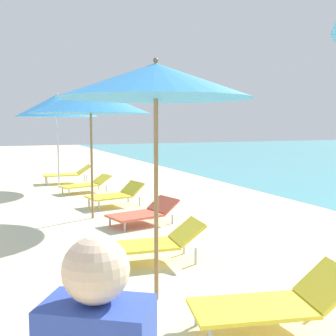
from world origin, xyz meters
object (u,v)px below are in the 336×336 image
lounger_second_shoreside (153,242)px  lounger_third_shoreside (116,194)px  lounger_third_inland (144,212)px  lounger_farthest_inland (86,184)px  lounger_second_inland (274,302)px  umbrella_third (90,101)px  lounger_farthest_shoreside (68,173)px  umbrella_second (156,81)px  umbrella_farthest (57,106)px

lounger_second_shoreside → lounger_third_shoreside: 4.30m
lounger_third_inland → lounger_farthest_inland: 4.35m
lounger_second_inland → lounger_farthest_inland: lounger_second_inland is taller
lounger_third_inland → umbrella_third: bearing=-61.1°
lounger_second_shoreside → lounger_farthest_shoreside: (0.16, 8.74, 0.03)m
lounger_second_inland → lounger_second_shoreside: bearing=-68.3°
lounger_second_shoreside → lounger_farthest_inland: size_ratio=1.01×
lounger_second_inland → lounger_third_inland: (0.26, 4.60, -0.06)m
lounger_third_shoreside → lounger_second_inland: bearing=77.3°
umbrella_second → lounger_second_inland: (0.78, -1.14, -2.17)m
lounger_farthest_shoreside → lounger_second_shoreside: bearing=90.7°
lounger_third_shoreside → lounger_farthest_shoreside: (-0.46, 4.48, 0.04)m
lounger_second_shoreside → lounger_third_inland: 2.35m
umbrella_third → lounger_third_shoreside: size_ratio=1.98×
umbrella_second → lounger_farthest_inland: 8.15m
lounger_third_inland → umbrella_farthest: (-0.92, 5.46, 2.32)m
lounger_second_inland → lounger_farthest_shoreside: 11.09m
umbrella_farthest → lounger_farthest_shoreside: 2.49m
umbrella_second → lounger_farthest_shoreside: size_ratio=1.70×
umbrella_second → lounger_third_inland: bearing=73.3°
umbrella_third → umbrella_farthest: 4.53m
umbrella_second → lounger_farthest_inland: size_ratio=1.77×
umbrella_third → lounger_third_shoreside: bearing=53.0°
lounger_second_inland → umbrella_farthest: size_ratio=0.55×
lounger_second_shoreside → umbrella_third: 3.86m
umbrella_farthest → lounger_farthest_shoreside: umbrella_farthest is taller
umbrella_farthest → umbrella_third: bearing=-88.9°
umbrella_third → lounger_third_shoreside: umbrella_third is taller
umbrella_second → lounger_second_inland: umbrella_second is taller
umbrella_second → lounger_second_inland: bearing=-55.6°
lounger_second_shoreside → lounger_farthest_shoreside: size_ratio=0.97×
lounger_second_shoreside → lounger_second_inland: size_ratio=0.95×
lounger_second_inland → lounger_farthest_shoreside: (-0.22, 11.08, 0.03)m
lounger_farthest_shoreside → lounger_second_inland: bearing=92.9°
lounger_farthest_inland → lounger_farthest_shoreside: bearing=-98.6°
lounger_third_inland → lounger_second_inland: bearing=73.8°
lounger_third_inland → lounger_farthest_shoreside: size_ratio=0.93×
umbrella_second → lounger_third_inland: (1.04, 3.46, -2.23)m
lounger_second_shoreside → umbrella_third: bearing=-81.4°
lounger_third_shoreside → umbrella_third: bearing=42.3°
umbrella_second → lounger_second_inland: size_ratio=1.67×
umbrella_second → umbrella_third: 4.40m
umbrella_second → lounger_farthest_inland: (0.76, 7.80, -2.22)m
lounger_second_shoreside → lounger_third_shoreside: lounger_second_shoreside is taller
lounger_second_inland → lounger_farthest_shoreside: size_ratio=1.02×
umbrella_third → lounger_farthest_inland: 4.11m
umbrella_second → lounger_second_shoreside: 2.51m
lounger_second_shoreside → lounger_third_inland: size_ratio=1.05×
umbrella_third → lounger_farthest_shoreside: (0.35, 5.55, -2.15)m
lounger_farthest_inland → lounger_second_shoreside: bearing=73.2°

